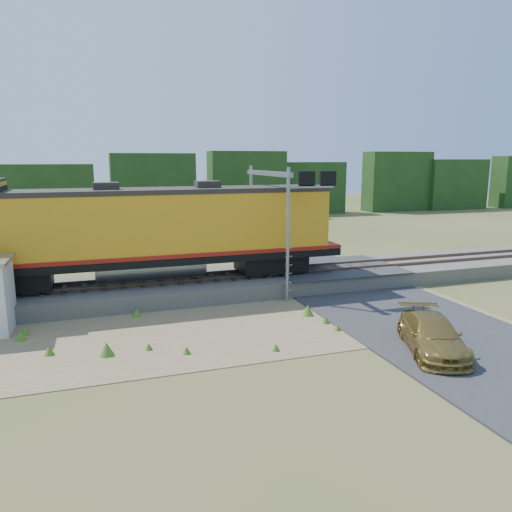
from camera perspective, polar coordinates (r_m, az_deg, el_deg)
name	(u,v)px	position (r m, az deg, el deg)	size (l,w,h in m)	color
ground	(248,329)	(20.61, -0.93, -8.32)	(140.00, 140.00, 0.00)	#475123
ballast	(213,285)	(26.04, -4.98, -3.31)	(70.00, 5.00, 0.80)	slate
rails	(212,276)	(25.92, -5.00, -2.28)	(70.00, 1.54, 0.16)	brown
dirt_shoulder	(197,330)	(20.59, -6.73, -8.38)	(26.00, 8.00, 0.03)	#8C7754
road	(386,306)	(24.16, 14.59, -5.54)	(7.00, 66.00, 0.86)	#38383A
tree_line_north	(143,193)	(56.96, -12.81, 6.98)	(130.00, 3.00, 6.50)	#183814
weed_clumps	(162,338)	(19.99, -10.74, -9.16)	(15.00, 6.20, 0.56)	#477220
locomotive	(144,230)	(24.89, -12.69, 2.92)	(19.44, 2.96, 5.02)	black
signal_gantry	(278,198)	(25.69, 2.52, 6.69)	(2.56, 6.20, 6.47)	gray
car	(432,335)	(19.10, 19.51, -8.55)	(1.79, 4.40, 1.28)	olive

